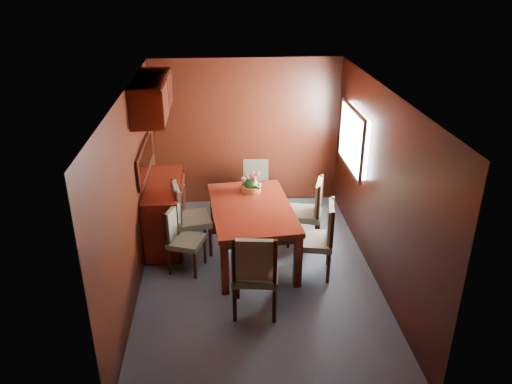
{
  "coord_description": "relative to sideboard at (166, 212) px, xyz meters",
  "views": [
    {
      "loc": [
        -0.44,
        -5.47,
        3.7
      ],
      "look_at": [
        0.0,
        0.28,
        1.05
      ],
      "focal_mm": 35.0,
      "sensor_mm": 36.0,
      "label": 1
    }
  ],
  "objects": [
    {
      "name": "flower_centerpiece",
      "position": [
        1.23,
        -0.1,
        0.47
      ],
      "size": [
        0.28,
        0.28,
        0.28
      ],
      "color": "#BA6A38",
      "rests_on": "dining_table"
    },
    {
      "name": "chair_left_far",
      "position": [
        0.32,
        -0.35,
        0.13
      ],
      "size": [
        0.56,
        0.58,
        1.04
      ],
      "rotation": [
        0.0,
        0.0,
        -1.37
      ],
      "color": "black",
      "rests_on": "ground"
    },
    {
      "name": "chair_right_far",
      "position": [
        2.05,
        -0.25,
        0.1
      ],
      "size": [
        0.57,
        0.58,
        0.99
      ],
      "rotation": [
        0.0,
        0.0,
        1.28
      ],
      "color": "black",
      "rests_on": "ground"
    },
    {
      "name": "chair_foot",
      "position": [
        1.36,
        0.74,
        0.06
      ],
      "size": [
        0.45,
        0.44,
        0.91
      ],
      "rotation": [
        0.0,
        0.0,
        3.09
      ],
      "color": "black",
      "rests_on": "ground"
    },
    {
      "name": "chair_left_near",
      "position": [
        0.27,
        -0.78,
        0.05
      ],
      "size": [
        0.52,
        0.53,
        0.89
      ],
      "rotation": [
        0.0,
        0.0,
        -1.9
      ],
      "color": "black",
      "rests_on": "ground"
    },
    {
      "name": "chair_head",
      "position": [
        1.16,
        -1.82,
        0.15
      ],
      "size": [
        0.57,
        0.55,
        1.08
      ],
      "rotation": [
        0.0,
        0.0,
        -0.12
      ],
      "color": "black",
      "rests_on": "ground"
    },
    {
      "name": "chair_right_near",
      "position": [
        2.05,
        -1.03,
        0.11
      ],
      "size": [
        0.55,
        0.57,
        1.01
      ],
      "rotation": [
        0.0,
        0.0,
        1.36
      ],
      "color": "black",
      "rests_on": "ground"
    },
    {
      "name": "dining_table",
      "position": [
        1.2,
        -0.58,
        0.22
      ],
      "size": [
        1.18,
        1.75,
        0.78
      ],
      "rotation": [
        0.0,
        0.0,
        0.09
      ],
      "color": "#380D07",
      "rests_on": "ground"
    },
    {
      "name": "room_shell",
      "position": [
        1.15,
        -0.67,
        1.18
      ],
      "size": [
        3.06,
        4.52,
        2.41
      ],
      "color": "black",
      "rests_on": "ground"
    },
    {
      "name": "ground",
      "position": [
        1.25,
        -1.0,
        -0.45
      ],
      "size": [
        4.5,
        4.5,
        0.0
      ],
      "primitive_type": "plane",
      "color": "#39444F",
      "rests_on": "ground"
    },
    {
      "name": "sideboard",
      "position": [
        0.0,
        0.0,
        0.0
      ],
      "size": [
        0.48,
        1.4,
        0.9
      ],
      "primitive_type": "cube",
      "color": "#380D07",
      "rests_on": "ground"
    }
  ]
}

